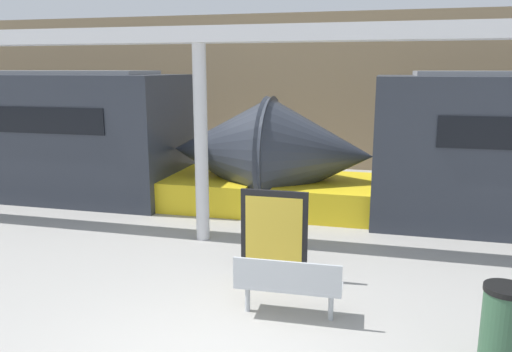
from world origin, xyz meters
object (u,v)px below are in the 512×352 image
trash_bin (502,328)px  support_column_near (201,145)px  bench_near (288,283)px  poster_board (274,234)px

trash_bin → support_column_near: support_column_near is taller
bench_near → support_column_near: support_column_near is taller
trash_bin → support_column_near: (-4.65, 3.28, 1.36)m
bench_near → trash_bin: 2.53m
trash_bin → poster_board: 3.45m
bench_near → poster_board: 1.35m
bench_near → support_column_near: bearing=127.2°
trash_bin → support_column_near: bearing=144.8°
poster_board → trash_bin: bearing=-31.7°
support_column_near → poster_board: bearing=-40.6°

